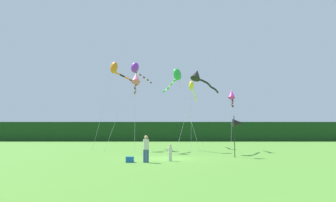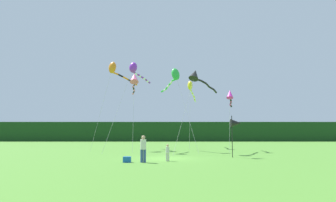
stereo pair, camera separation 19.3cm
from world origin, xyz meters
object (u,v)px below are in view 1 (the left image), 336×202
Objects in this scene: kite_rainbow at (135,79)px; kite_green at (176,76)px; person_adult at (146,147)px; kite_black at (198,76)px; kite_yellow at (192,88)px; kite_orange at (115,69)px; cooler_box at (129,160)px; banner_flag_pole at (238,123)px; kite_magenta at (231,96)px; kite_purple at (136,69)px; person_child at (170,152)px.

kite_green is at bearing -28.35° from kite_rainbow.
kite_black is (4.66, 9.55, 6.79)m from person_adult.
kite_yellow is 8.41m from kite_rainbow.
kite_orange is at bearing 108.04° from person_adult.
kite_yellow reaches higher than cooler_box.
kite_black is at bearing 116.63° from banner_flag_pole.
banner_flag_pole is 17.79m from kite_orange.
kite_orange is at bearing 169.41° from kite_magenta.
banner_flag_pole is 0.32× the size of kite_orange.
person_adult reaches higher than cooler_box.
kite_rainbow reaches higher than banner_flag_pole.
kite_magenta reaches higher than person_adult.
person_adult is 0.17× the size of kite_orange.
kite_purple reaches higher than banner_flag_pole.
kite_rainbow is at bearing 8.19° from kite_orange.
kite_magenta is (1.32, 8.33, 3.36)m from banner_flag_pole.
person_child is at bearing 17.75° from cooler_box.
kite_black is (5.77, 9.47, 7.62)m from cooler_box.
kite_yellow is 1.32× the size of kite_magenta.
kite_purple is (-9.41, 7.64, 6.27)m from banner_flag_pole.
cooler_box is (-2.79, -0.89, -0.48)m from person_child.
person_child is 17.96m from kite_orange.
kite_yellow is at bearing 89.11° from kite_black.
person_child is 11.55m from kite_black.
kite_rainbow is (-0.41, 3.58, -0.47)m from kite_purple.
kite_yellow reaches higher than kite_black.
person_adult is at bearing -116.01° from kite_black.
person_child is 0.13× the size of kite_green.
person_adult is 1.39m from cooler_box.
kite_orange is 1.14× the size of kite_green.
kite_yellow is at bearing 48.67° from kite_purple.
kite_orange is (-3.77, 14.93, 9.55)m from cooler_box.
kite_green is at bearing 86.32° from person_child.
kite_purple reaches higher than kite_green.
banner_flag_pole is 0.36× the size of kite_rainbow.
kite_magenta is at bearing -14.55° from kite_rainbow.
kite_yellow is at bearing 25.21° from kite_orange.
kite_purple is at bearing -48.57° from kite_orange.
kite_purple reaches higher than kite_yellow.
person_child is at bearing -150.84° from banner_flag_pole.
kite_orange is (-12.25, 10.86, 6.96)m from banner_flag_pole.
kite_yellow is (4.81, 19.57, 7.12)m from person_adult.
kite_magenta reaches higher than cooler_box.
kite_yellow reaches higher than banner_flag_pole.
person_child is at bearing -109.17° from kite_black.
kite_purple is at bearing 161.54° from kite_black.
kite_rainbow is (-7.10, 5.81, 0.78)m from kite_black.
kite_purple is (-10.72, -0.69, 2.91)m from kite_magenta.
kite_green reaches higher than kite_magenta.
banner_flag_pole is at bearing -98.98° from kite_magenta.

